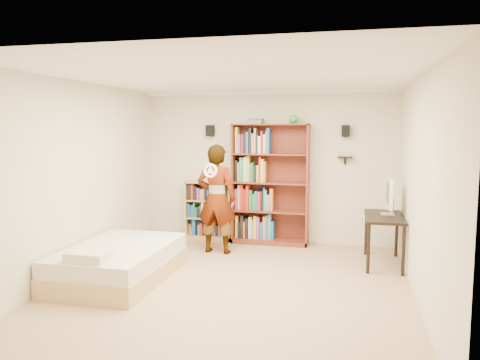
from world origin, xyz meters
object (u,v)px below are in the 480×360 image
(low_bookshelf, at_px, (209,211))
(person, at_px, (217,199))
(computer_desk, at_px, (383,240))
(daybed, at_px, (119,258))
(tall_bookshelf, at_px, (270,184))

(low_bookshelf, distance_m, person, 0.99)
(low_bookshelf, distance_m, computer_desk, 3.16)
(computer_desk, bearing_deg, person, 178.25)
(daybed, distance_m, person, 1.96)
(computer_desk, relative_size, person, 0.61)
(tall_bookshelf, distance_m, daybed, 3.05)
(computer_desk, bearing_deg, daybed, -156.53)
(computer_desk, relative_size, daybed, 0.56)
(tall_bookshelf, relative_size, daybed, 1.09)
(person, bearing_deg, tall_bookshelf, -131.08)
(low_bookshelf, xyz_separation_m, daybed, (-0.53, -2.46, -0.25))
(computer_desk, distance_m, person, 2.68)
(computer_desk, xyz_separation_m, person, (-2.63, 0.08, 0.52))
(tall_bookshelf, xyz_separation_m, daybed, (-1.67, -2.43, -0.77))
(low_bookshelf, relative_size, daybed, 0.55)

